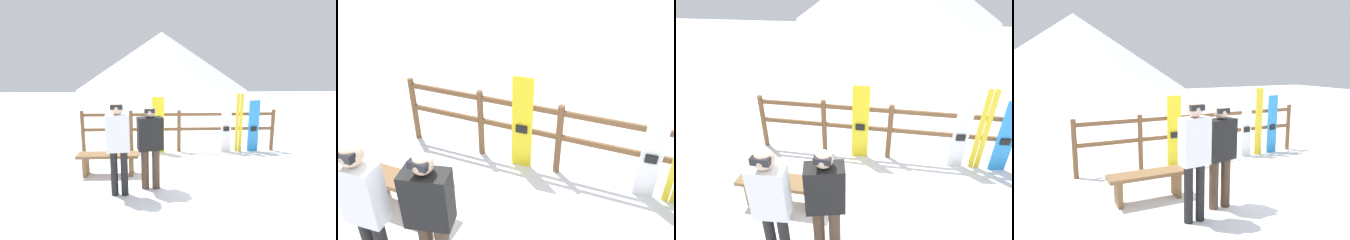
{
  "view_description": "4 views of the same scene",
  "coord_description": "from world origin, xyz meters",
  "views": [
    {
      "loc": [
        -0.59,
        -5.09,
        2.25
      ],
      "look_at": [
        -0.33,
        1.12,
        1.01
      ],
      "focal_mm": 28.0,
      "sensor_mm": 36.0,
      "label": 1
    },
    {
      "loc": [
        0.84,
        -2.27,
        3.23
      ],
      "look_at": [
        -0.57,
        1.12,
        1.14
      ],
      "focal_mm": 35.0,
      "sensor_mm": 36.0,
      "label": 2
    },
    {
      "loc": [
        -0.13,
        -2.61,
        3.16
      ],
      "look_at": [
        -0.77,
        1.1,
        1.14
      ],
      "focal_mm": 28.0,
      "sensor_mm": 36.0,
      "label": 3
    },
    {
      "loc": [
        -3.17,
        -4.48,
        2.2
      ],
      "look_at": [
        -0.72,
        0.97,
        1.13
      ],
      "focal_mm": 35.0,
      "sensor_mm": 36.0,
      "label": 4
    }
  ],
  "objects": [
    {
      "name": "snowboard_white",
      "position": [
        1.27,
        1.72,
        0.71
      ],
      "size": [
        0.28,
        0.07,
        1.42
      ],
      "color": "white",
      "rests_on": "ground"
    },
    {
      "name": "person_black",
      "position": [
        -0.72,
        -0.43,
        0.91
      ],
      "size": [
        0.5,
        0.35,
        1.58
      ],
      "color": "#4C3828",
      "rests_on": "ground"
    },
    {
      "name": "snowboard_blue",
      "position": [
        2.02,
        1.72,
        0.7
      ],
      "size": [
        0.31,
        0.08,
        1.41
      ],
      "color": "#288CE0",
      "rests_on": "ground"
    },
    {
      "name": "person_white",
      "position": [
        -1.27,
        -0.67,
        1.0
      ],
      "size": [
        0.42,
        0.25,
        1.69
      ],
      "color": "black",
      "rests_on": "ground"
    },
    {
      "name": "bench",
      "position": [
        -1.63,
        0.25,
        0.34
      ],
      "size": [
        1.29,
        0.36,
        0.47
      ],
      "color": "brown",
      "rests_on": "ground"
    },
    {
      "name": "ski_pair_yellow",
      "position": [
        1.62,
        1.73,
        0.8
      ],
      "size": [
        0.19,
        0.02,
        1.59
      ],
      "color": "yellow",
      "rests_on": "ground"
    },
    {
      "name": "snowboard_yellow",
      "position": [
        -0.56,
        1.73,
        0.75
      ],
      "size": [
        0.32,
        0.07,
        1.51
      ],
      "color": "yellow",
      "rests_on": "ground"
    },
    {
      "name": "fence",
      "position": [
        0.0,
        1.78,
        0.68
      ],
      "size": [
        5.24,
        0.1,
        1.15
      ],
      "color": "brown",
      "rests_on": "ground"
    },
    {
      "name": "ground_plane",
      "position": [
        0.0,
        0.0,
        0.0
      ],
      "size": [
        40.0,
        40.0,
        0.0
      ],
      "primitive_type": "plane",
      "color": "white"
    },
    {
      "name": "mountain_backdrop",
      "position": [
        0.0,
        23.78,
        3.0
      ],
      "size": [
        18.0,
        18.0,
        6.0
      ],
      "color": "silver",
      "rests_on": "ground"
    }
  ]
}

